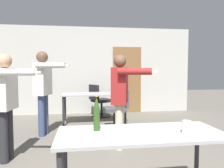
{
  "coord_description": "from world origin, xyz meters",
  "views": [
    {
      "loc": [
        -0.33,
        -1.5,
        1.35
      ],
      "look_at": [
        0.2,
        2.23,
        1.1
      ],
      "focal_mm": 35.0,
      "sensor_mm": 36.0,
      "label": 1
    }
  ],
  "objects_px": {
    "office_chair_mid_tucked": "(99,102)",
    "office_chair_far_left": "(118,110)",
    "person_near_casual": "(43,85)",
    "person_far_watching": "(6,96)",
    "beer_bottle": "(97,114)",
    "drink_cup": "(187,127)",
    "person_left_plaid": "(121,93)"
  },
  "relations": [
    {
      "from": "office_chair_far_left",
      "to": "beer_bottle",
      "type": "height_order",
      "value": "beer_bottle"
    },
    {
      "from": "person_left_plaid",
      "to": "beer_bottle",
      "type": "xyz_separation_m",
      "value": [
        -0.52,
        -1.53,
        -0.05
      ]
    },
    {
      "from": "person_left_plaid",
      "to": "person_far_watching",
      "type": "relative_size",
      "value": 1.01
    },
    {
      "from": "person_near_casual",
      "to": "office_chair_far_left",
      "type": "height_order",
      "value": "person_near_casual"
    },
    {
      "from": "person_near_casual",
      "to": "office_chair_far_left",
      "type": "relative_size",
      "value": 1.89
    },
    {
      "from": "office_chair_mid_tucked",
      "to": "office_chair_far_left",
      "type": "bearing_deg",
      "value": -15.91
    },
    {
      "from": "person_near_casual",
      "to": "beer_bottle",
      "type": "height_order",
      "value": "person_near_casual"
    },
    {
      "from": "office_chair_mid_tucked",
      "to": "office_chair_far_left",
      "type": "distance_m",
      "value": 1.34
    },
    {
      "from": "person_far_watching",
      "to": "drink_cup",
      "type": "xyz_separation_m",
      "value": [
        2.06,
        -1.43,
        -0.15
      ]
    },
    {
      "from": "beer_bottle",
      "to": "office_chair_far_left",
      "type": "bearing_deg",
      "value": 76.07
    },
    {
      "from": "person_near_casual",
      "to": "person_far_watching",
      "type": "bearing_deg",
      "value": 1.62
    },
    {
      "from": "person_far_watching",
      "to": "office_chair_far_left",
      "type": "height_order",
      "value": "person_far_watching"
    },
    {
      "from": "office_chair_mid_tucked",
      "to": "beer_bottle",
      "type": "bearing_deg",
      "value": -34.7
    },
    {
      "from": "person_left_plaid",
      "to": "person_near_casual",
      "type": "xyz_separation_m",
      "value": [
        -1.43,
        0.93,
        0.09
      ]
    },
    {
      "from": "office_chair_far_left",
      "to": "drink_cup",
      "type": "height_order",
      "value": "office_chair_far_left"
    },
    {
      "from": "office_chair_far_left",
      "to": "beer_bottle",
      "type": "xyz_separation_m",
      "value": [
        -0.68,
        -2.74,
        0.49
      ]
    },
    {
      "from": "office_chair_mid_tucked",
      "to": "person_near_casual",
      "type": "bearing_deg",
      "value": -68.3
    },
    {
      "from": "person_near_casual",
      "to": "drink_cup",
      "type": "distance_m",
      "value": 3.2
    },
    {
      "from": "person_near_casual",
      "to": "drink_cup",
      "type": "xyz_separation_m",
      "value": [
        1.74,
        -2.67,
        -0.23
      ]
    },
    {
      "from": "person_near_casual",
      "to": "drink_cup",
      "type": "height_order",
      "value": "person_near_casual"
    },
    {
      "from": "person_left_plaid",
      "to": "drink_cup",
      "type": "distance_m",
      "value": 1.78
    },
    {
      "from": "person_near_casual",
      "to": "office_chair_mid_tucked",
      "type": "xyz_separation_m",
      "value": [
        1.27,
        1.58,
        -0.61
      ]
    },
    {
      "from": "office_chair_far_left",
      "to": "beer_bottle",
      "type": "relative_size",
      "value": 2.64
    },
    {
      "from": "person_far_watching",
      "to": "office_chair_mid_tucked",
      "type": "relative_size",
      "value": 1.71
    },
    {
      "from": "person_far_watching",
      "to": "office_chair_mid_tucked",
      "type": "xyz_separation_m",
      "value": [
        1.59,
        2.83,
        -0.53
      ]
    },
    {
      "from": "office_chair_mid_tucked",
      "to": "drink_cup",
      "type": "distance_m",
      "value": 4.3
    },
    {
      "from": "person_near_casual",
      "to": "office_chair_far_left",
      "type": "bearing_deg",
      "value": 116.37
    },
    {
      "from": "person_left_plaid",
      "to": "person_far_watching",
      "type": "height_order",
      "value": "person_left_plaid"
    },
    {
      "from": "office_chair_far_left",
      "to": "person_far_watching",
      "type": "bearing_deg",
      "value": 127.34
    },
    {
      "from": "person_far_watching",
      "to": "drink_cup",
      "type": "height_order",
      "value": "person_far_watching"
    },
    {
      "from": "person_far_watching",
      "to": "person_near_casual",
      "type": "relative_size",
      "value": 0.92
    },
    {
      "from": "beer_bottle",
      "to": "person_far_watching",
      "type": "bearing_deg",
      "value": 135.35
    }
  ]
}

